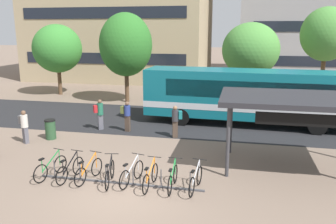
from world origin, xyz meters
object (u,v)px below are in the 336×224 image
parked_bicycle_black_1 (70,170)px  commuter_teal_pack_3 (176,119)px  parked_bicycle_orange_5 (150,177)px  street_tree_1 (126,45)px  parked_bicycle_orange_2 (89,171)px  street_tree_2 (251,50)px  commuter_red_pack_0 (100,112)px  commuter_olive_pack_2 (127,114)px  city_bus (247,95)px  parked_bicycle_silver_7 (196,180)px  street_tree_3 (57,49)px  parked_bicycle_green_6 (173,179)px  transit_shelter (299,101)px  parked_bicycle_green_0 (51,168)px  trash_bin (50,129)px  commuter_grey_pack_4 (24,124)px  parked_bicycle_black_3 (110,174)px  street_tree_0 (326,34)px  parked_bicycle_silver_4 (132,174)px

parked_bicycle_black_1 → commuter_teal_pack_3: size_ratio=1.01×
parked_bicycle_orange_5 → commuter_teal_pack_3: size_ratio=1.02×
parked_bicycle_orange_5 → street_tree_1: street_tree_1 is taller
parked_bicycle_orange_2 → street_tree_2: size_ratio=0.28×
commuter_red_pack_0 → commuter_olive_pack_2: 1.59m
city_bus → parked_bicycle_silver_7: city_bus is taller
city_bus → parked_bicycle_orange_5: bearing=72.8°
parked_bicycle_orange_5 → commuter_teal_pack_3: 5.99m
commuter_red_pack_0 → street_tree_3: 12.46m
street_tree_3 → parked_bicycle_green_6: bearing=-50.6°
city_bus → transit_shelter: city_bus is taller
commuter_teal_pack_3 → street_tree_3: bearing=-56.8°
parked_bicycle_green_0 → street_tree_1: street_tree_1 is taller
parked_bicycle_orange_2 → trash_bin: trash_bin is taller
city_bus → commuter_teal_pack_3: bearing=46.1°
city_bus → commuter_red_pack_0: (-8.00, -2.81, -0.79)m
parked_bicycle_orange_2 → commuter_olive_pack_2: 6.51m
parked_bicycle_orange_5 → trash_bin: (-6.45, 4.39, 0.13)m
commuter_red_pack_0 → commuter_grey_pack_4: commuter_red_pack_0 is taller
parked_bicycle_green_6 → street_tree_2: (2.76, 15.83, 3.62)m
street_tree_2 → commuter_olive_pack_2: bearing=-125.3°
parked_bicycle_black_3 → parked_bicycle_orange_5: size_ratio=0.99×
commuter_red_pack_0 → commuter_olive_pack_2: commuter_red_pack_0 is taller
parked_bicycle_green_0 → parked_bicycle_silver_7: size_ratio=0.98×
commuter_red_pack_0 → trash_bin: (-1.80, -2.15, -0.47)m
parked_bicycle_green_6 → street_tree_0: street_tree_0 is taller
commuter_olive_pack_2 → street_tree_1: (-2.54, 7.60, 3.38)m
commuter_teal_pack_3 → trash_bin: (-6.24, -1.56, -0.46)m
parked_bicycle_silver_7 → street_tree_1: size_ratio=0.26×
parked_bicycle_black_1 → street_tree_1: (-2.49, 14.09, 3.97)m
commuter_olive_pack_2 → street_tree_1: bearing=115.9°
city_bus → parked_bicycle_silver_4: 10.14m
street_tree_1 → commuter_teal_pack_3: bearing=-56.6°
commuter_olive_pack_2 → street_tree_3: (-9.21, 9.43, 2.93)m
city_bus → parked_bicycle_orange_5: 10.03m
parked_bicycle_orange_2 → street_tree_3: bearing=43.0°
parked_bicycle_green_6 → street_tree_1: street_tree_1 is taller
parked_bicycle_green_6 → street_tree_3: 20.88m
parked_bicycle_silver_7 → transit_shelter: size_ratio=0.29×
commuter_olive_pack_2 → street_tree_3: 13.50m
street_tree_3 → trash_bin: bearing=-63.3°
street_tree_2 → transit_shelter: bearing=-82.8°
parked_bicycle_green_0 → parked_bicycle_black_1: (0.80, -0.00, 0.00)m
parked_bicycle_silver_4 → parked_bicycle_silver_7: size_ratio=0.99×
commuter_olive_pack_2 → street_tree_1: size_ratio=0.25×
parked_bicycle_silver_7 → transit_shelter: (3.60, 2.76, 2.40)m
parked_bicycle_green_6 → parked_bicycle_orange_5: bearing=93.7°
trash_bin → parked_bicycle_orange_2: bearing=-46.7°
parked_bicycle_green_6 → commuter_grey_pack_4: 8.83m
parked_bicycle_green_0 → commuter_olive_pack_2: 6.56m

